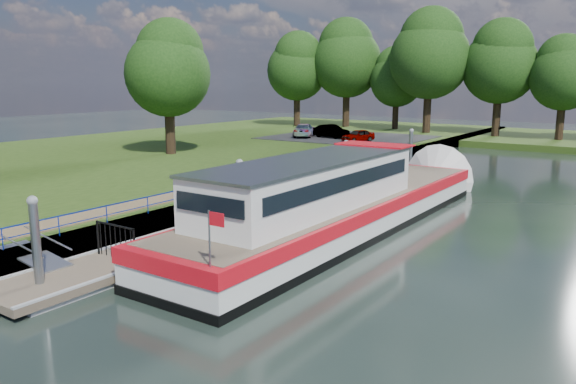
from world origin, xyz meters
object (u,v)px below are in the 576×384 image
Objects in this scene: car_c at (304,130)px; barge at (349,203)px; car_b at (331,131)px; pontoon at (300,205)px; car_a at (358,136)px.

barge is at bearing 102.55° from car_c.
car_c is at bearing 115.92° from car_b.
barge is (3.60, -1.78, 0.90)m from pontoon.
car_b is (-11.98, 23.52, 1.26)m from pontoon.
pontoon is 4.11m from barge.
car_c is (-14.56, 22.90, 1.27)m from pontoon.
pontoon is 1.42× the size of barge.
car_a is at bearing -102.50° from car_b.
car_a is 0.74× the size of car_c.
pontoon is at bearing 153.67° from barge.
barge is at bearing -26.33° from pontoon.
car_b reaches higher than car_a.
pontoon is 26.43m from car_b.
barge is 4.95× the size of car_c.
car_a is at bearing 146.39° from car_c.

